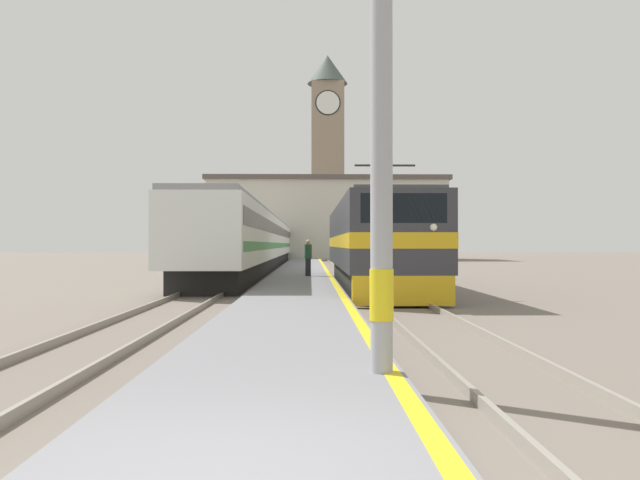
{
  "coord_description": "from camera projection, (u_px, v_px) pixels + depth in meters",
  "views": [
    {
      "loc": [
        0.43,
        -3.91,
        1.74
      ],
      "look_at": [
        0.96,
        29.12,
        1.97
      ],
      "focal_mm": 35.0,
      "sensor_mm": 36.0,
      "label": 1
    }
  ],
  "objects": [
    {
      "name": "rail_track_far",
      "position": [
        232.0,
        281.0,
        28.84
      ],
      "size": [
        2.83,
        140.0,
        0.16
      ],
      "color": "#70665B",
      "rests_on": "ground"
    },
    {
      "name": "station_building",
      "position": [
        327.0,
        219.0,
        71.01
      ],
      "size": [
        26.77,
        9.11,
        9.24
      ],
      "color": "beige",
      "rests_on": "ground"
    },
    {
      "name": "passenger_train",
      "position": [
        261.0,
        241.0,
        45.6
      ],
      "size": [
        2.92,
        52.26,
        3.65
      ],
      "color": "black",
      "rests_on": "ground"
    },
    {
      "name": "rail_track_near",
      "position": [
        364.0,
        281.0,
        28.93
      ],
      "size": [
        2.84,
        140.0,
        0.16
      ],
      "color": "#70665B",
      "rests_on": "ground"
    },
    {
      "name": "platform",
      "position": [
        301.0,
        279.0,
        28.89
      ],
      "size": [
        3.05,
        140.0,
        0.26
      ],
      "color": "slate",
      "rests_on": "ground"
    },
    {
      "name": "ground_plane",
      "position": [
        302.0,
        276.0,
        33.89
      ],
      "size": [
        200.0,
        200.0,
        0.0
      ],
      "primitive_type": "plane",
      "color": "#70665B"
    },
    {
      "name": "person_on_platform",
      "position": [
        308.0,
        257.0,
        29.3
      ],
      "size": [
        0.34,
        0.34,
        1.71
      ],
      "color": "#23232D",
      "rests_on": "platform"
    },
    {
      "name": "locomotive_train",
      "position": [
        372.0,
        244.0,
        24.97
      ],
      "size": [
        2.92,
        16.91,
        4.41
      ],
      "color": "black",
      "rests_on": "ground"
    },
    {
      "name": "catenary_mast",
      "position": [
        386.0,
        74.0,
        7.27
      ],
      "size": [
        1.97,
        0.28,
        7.08
      ],
      "color": "#9E9EA3",
      "rests_on": "platform"
    },
    {
      "name": "clock_tower",
      "position": [
        327.0,
        150.0,
        81.63
      ],
      "size": [
        5.25,
        5.25,
        26.57
      ],
      "color": "gray",
      "rests_on": "ground"
    }
  ]
}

